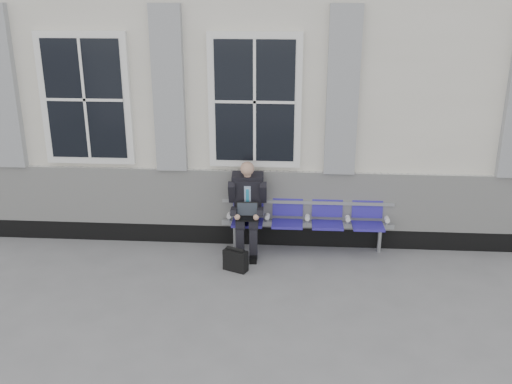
{
  "coord_description": "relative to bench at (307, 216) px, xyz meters",
  "views": [
    {
      "loc": [
        0.95,
        -6.71,
        3.73
      ],
      "look_at": [
        0.41,
        0.9,
        1.06
      ],
      "focal_mm": 40.0,
      "sensor_mm": 36.0,
      "label": 1
    }
  ],
  "objects": [
    {
      "name": "briefcase",
      "position": [
        -1.01,
        -0.79,
        -0.39
      ],
      "size": [
        0.37,
        0.27,
        0.35
      ],
      "color": "black",
      "rests_on": "ground"
    },
    {
      "name": "station_building",
      "position": [
        -1.17,
        2.15,
        1.67
      ],
      "size": [
        14.4,
        4.4,
        4.49
      ],
      "color": "silver",
      "rests_on": "ground"
    },
    {
      "name": "ground",
      "position": [
        -1.15,
        -1.32,
        -0.55
      ],
      "size": [
        70.0,
        70.0,
        0.0
      ],
      "primitive_type": "plane",
      "color": "slate",
      "rests_on": "ground"
    },
    {
      "name": "bench",
      "position": [
        0.0,
        0.0,
        0.0
      ],
      "size": [
        2.6,
        0.47,
        0.91
      ],
      "color": "#9EA0A3",
      "rests_on": "ground"
    },
    {
      "name": "businessman",
      "position": [
        -0.9,
        -0.13,
        0.22
      ],
      "size": [
        0.58,
        0.77,
        1.42
      ],
      "color": "black",
      "rests_on": "ground"
    }
  ]
}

